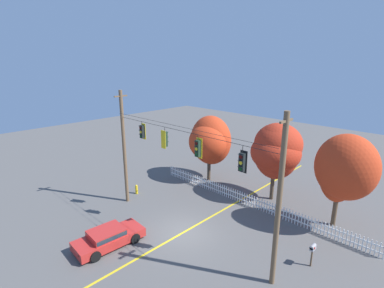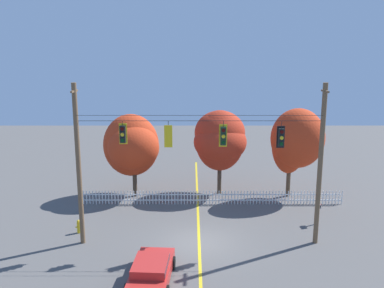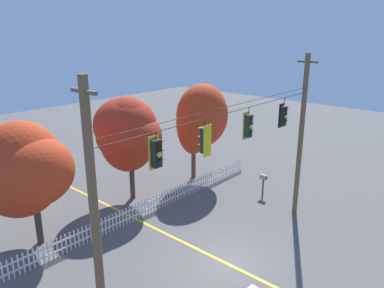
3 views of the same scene
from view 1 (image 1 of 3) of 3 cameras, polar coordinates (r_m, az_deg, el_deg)
The scene contains 14 objects.
ground at distance 20.51m, azimuth -1.67°, elevation -16.84°, with size 80.00×80.00×0.00m, color #565451.
lane_centerline_stripe at distance 20.51m, azimuth -1.67°, elevation -16.83°, with size 0.16×36.00×0.01m, color gold.
signal_support_span at distance 18.42m, azimuth -1.79°, elevation -4.75°, with size 13.44×1.10×9.01m.
traffic_signal_southbound_primary at distance 20.97m, azimuth -9.67°, elevation 2.40°, with size 0.43×0.38×1.29m.
traffic_signal_northbound_secondary at distance 19.11m, azimuth -5.33°, elevation 0.95°, with size 0.43×0.38×1.42m.
traffic_signal_eastbound_side at distance 17.07m, azimuth 1.17°, elevation -0.86°, with size 0.43×0.38×1.44m.
traffic_signal_northbound_primary at distance 15.25m, azimuth 9.75°, elevation -3.50°, with size 0.43×0.38×1.50m.
white_picket_fence at distance 23.89m, azimuth 11.09°, elevation -10.71°, with size 18.46×0.06×0.99m.
autumn_maple_near_fence at distance 27.49m, azimuth 3.43°, elevation 0.59°, with size 4.24×4.03×6.16m.
autumn_maple_mid at distance 24.30m, azimuth 16.16°, elevation -1.02°, with size 3.98×4.16×6.42m.
autumn_oak_far_east at distance 21.39m, azimuth 27.48°, elevation -4.20°, with size 3.90×3.29×6.71m.
parked_car at distance 19.66m, azimuth -15.98°, elevation -17.02°, with size 2.14×4.34×1.15m.
fire_hydrant at distance 25.96m, azimuth -10.76°, elevation -8.66°, with size 0.38×0.22×0.82m.
roadside_mailbox at distance 18.37m, azimuth 22.46°, elevation -18.35°, with size 0.25×0.44×1.38m.
Camera 1 is at (12.41, -11.94, 11.14)m, focal length 27.37 mm.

